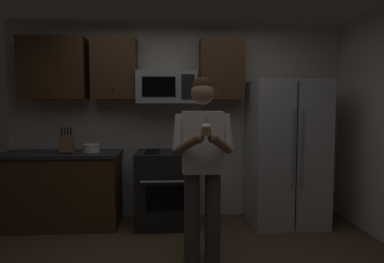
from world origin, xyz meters
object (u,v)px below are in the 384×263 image
at_px(cupcake, 206,129).
at_px(microwave, 167,87).
at_px(oven_range, 167,188).
at_px(knife_block, 67,143).
at_px(refrigerator, 286,153).
at_px(person, 202,159).
at_px(bowl_large_white, 91,148).

bearing_deg(cupcake, microwave, 102.80).
bearing_deg(oven_range, cupcake, -76.16).
height_order(oven_range, microwave, microwave).
height_order(knife_block, cupcake, cupcake).
height_order(oven_range, refrigerator, refrigerator).
relative_size(knife_block, person, 0.18).
bearing_deg(cupcake, refrigerator, 49.81).
relative_size(refrigerator, person, 1.02).
bearing_deg(microwave, bowl_large_white, -174.41).
xyz_separation_m(microwave, person, (0.35, -1.20, -0.72)).
distance_m(refrigerator, person, 1.55).
distance_m(knife_block, bowl_large_white, 0.29).
xyz_separation_m(microwave, refrigerator, (1.50, -0.16, -0.82)).
bearing_deg(microwave, knife_block, -172.97).
bearing_deg(refrigerator, oven_range, 178.50).
xyz_separation_m(oven_range, person, (0.35, -1.08, 0.53)).
bearing_deg(knife_block, microwave, 7.03).
relative_size(microwave, person, 0.42).
bearing_deg(person, microwave, 106.15).
bearing_deg(oven_range, knife_block, -178.60).
relative_size(person, cupcake, 10.13).
bearing_deg(person, oven_range, 107.84).
relative_size(bowl_large_white, person, 0.12).
xyz_separation_m(oven_range, knife_block, (-1.21, -0.03, 0.57)).
distance_m(bowl_large_white, person, 1.69).
distance_m(oven_range, refrigerator, 1.56).
relative_size(oven_range, person, 0.53).
xyz_separation_m(microwave, cupcake, (0.35, -1.52, -0.43)).
relative_size(refrigerator, knife_block, 5.63).
xyz_separation_m(bowl_large_white, person, (1.28, -1.10, 0.02)).
height_order(refrigerator, knife_block, refrigerator).
bearing_deg(person, bowl_large_white, 139.14).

